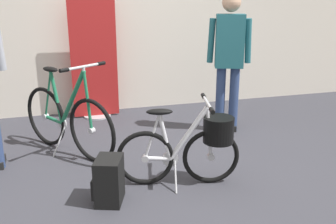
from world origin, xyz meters
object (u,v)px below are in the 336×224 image
Objects in this scene: floor_banner_stand at (94,67)px; backpack_on_floor at (109,181)px; folding_bike_foreground at (193,144)px; display_bike_left at (67,119)px; visitor_browsing at (229,55)px.

backpack_on_floor is at bearing -93.49° from floor_banner_stand.
folding_bike_foreground is 2.80× the size of backpack_on_floor.
display_bike_left is at bearing -109.36° from floor_banner_stand.
backpack_on_floor is (-0.74, -0.11, -0.19)m from folding_bike_foreground.
visitor_browsing is (0.85, 1.17, 0.55)m from folding_bike_foreground.
visitor_browsing is 2.17m from backpack_on_floor.
folding_bike_foreground is 1.42m from display_bike_left.
folding_bike_foreground is at bearing -44.65° from display_bike_left.
floor_banner_stand reaches higher than backpack_on_floor.
visitor_browsing reaches higher than backpack_on_floor.
floor_banner_stand is 1.28m from display_bike_left.
display_bike_left is at bearing 135.35° from folding_bike_foreground.
folding_bike_foreground is 0.65× the size of visitor_browsing.
floor_banner_stand reaches higher than display_bike_left.
display_bike_left is 3.08× the size of backpack_on_floor.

